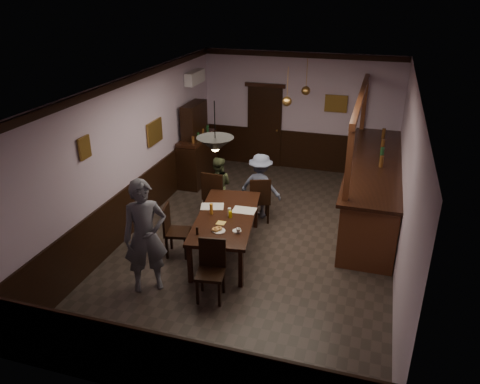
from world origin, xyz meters
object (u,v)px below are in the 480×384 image
at_px(chair_side, 173,228).
at_px(person_seated_right, 260,186).
at_px(coffee_cup, 238,230).
at_px(sideboard, 197,150).
at_px(bar_counter, 372,187).
at_px(soda_can, 230,214).
at_px(person_seated_left, 218,186).
at_px(chair_far_right, 260,198).
at_px(person_standing, 145,237).
at_px(chair_near, 211,267).
at_px(dining_table, 226,219).
at_px(pendant_brass_mid, 287,102).
at_px(pendant_brass_far, 306,91).
at_px(chair_far_left, 214,193).
at_px(pendant_iron, 215,145).

bearing_deg(chair_side, person_seated_right, -41.06).
relative_size(coffee_cup, sideboard, 0.04).
distance_m(coffee_cup, sideboard, 4.18).
bearing_deg(bar_counter, soda_can, -135.01).
relative_size(person_seated_left, soda_can, 10.50).
height_order(chair_far_right, person_standing, person_standing).
height_order(chair_near, bar_counter, bar_counter).
bearing_deg(coffee_cup, dining_table, 117.70).
distance_m(pendant_brass_mid, pendant_brass_far, 1.15).
bearing_deg(person_standing, sideboard, 67.58).
xyz_separation_m(person_seated_left, pendant_brass_far, (1.42, 2.03, 1.67)).
height_order(sideboard, bar_counter, bar_counter).
distance_m(dining_table, sideboard, 3.51).
distance_m(person_seated_left, bar_counter, 3.22).
xyz_separation_m(chair_far_left, pendant_brass_mid, (1.19, 1.18, 1.72)).
xyz_separation_m(person_seated_right, coffee_cup, (0.18, -2.14, 0.11)).
bearing_deg(person_seated_right, chair_near, 98.93).
xyz_separation_m(dining_table, person_seated_right, (0.22, 1.60, 0.00)).
relative_size(person_standing, soda_can, 15.68).
xyz_separation_m(chair_side, pendant_iron, (1.01, -0.45, 1.81)).
distance_m(soda_can, pendant_brass_mid, 2.87).
bearing_deg(pendant_brass_mid, bar_counter, -2.02).
xyz_separation_m(sideboard, pendant_brass_far, (2.51, 0.47, 1.52)).
relative_size(chair_far_right, person_standing, 0.52).
xyz_separation_m(dining_table, pendant_brass_far, (0.75, 3.50, 1.61)).
relative_size(person_seated_left, sideboard, 0.65).
height_order(pendant_brass_mid, pendant_brass_far, same).
relative_size(chair_side, pendant_brass_far, 1.20).
distance_m(chair_far_right, pendant_iron, 2.79).
bearing_deg(pendant_brass_mid, person_standing, -110.48).
xyz_separation_m(chair_far_left, coffee_cup, (1.04, -1.72, 0.22)).
bearing_deg(chair_far_left, dining_table, 120.89).
relative_size(person_seated_right, pendant_iron, 1.79).
distance_m(person_standing, soda_can, 1.65).
xyz_separation_m(chair_far_left, person_standing, (-0.21, -2.57, 0.36)).
bearing_deg(person_standing, bar_counter, 14.22).
relative_size(chair_near, pendant_iron, 1.28).
relative_size(chair_far_left, bar_counter, 0.23).
height_order(chair_side, pendant_brass_far, pendant_brass_far).
distance_m(soda_can, pendant_brass_far, 3.90).
bearing_deg(soda_can, pendant_brass_far, 79.57).
xyz_separation_m(person_standing, person_seated_left, (0.18, 2.86, -0.31)).
height_order(person_seated_left, person_seated_right, person_seated_right).
distance_m(pendant_iron, pendant_brass_mid, 3.19).
height_order(person_seated_left, sideboard, sideboard).
xyz_separation_m(chair_near, person_seated_left, (-0.87, 2.77, 0.10)).
bearing_deg(dining_table, person_seated_right, 82.24).
xyz_separation_m(chair_side, coffee_cup, (1.29, -0.20, 0.27)).
distance_m(chair_far_left, chair_side, 1.54).
height_order(soda_can, pendant_brass_far, pendant_brass_far).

